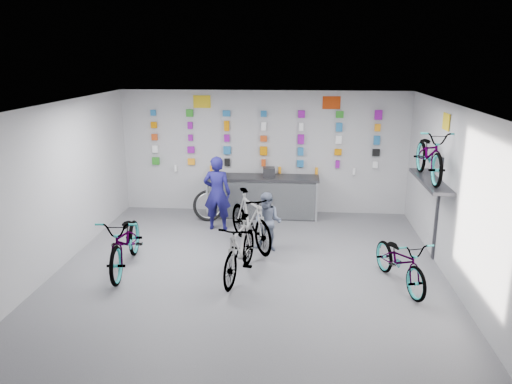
# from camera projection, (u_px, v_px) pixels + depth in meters

# --- Properties ---
(floor) EXTENTS (8.00, 8.00, 0.00)m
(floor) POSITION_uv_depth(u_px,v_px,m) (248.00, 279.00, 8.79)
(floor) COLOR #4D4D52
(floor) RESTS_ON ground
(ceiling) EXTENTS (8.00, 8.00, 0.00)m
(ceiling) POSITION_uv_depth(u_px,v_px,m) (247.00, 107.00, 7.99)
(ceiling) COLOR white
(ceiling) RESTS_ON wall_back
(wall_back) EXTENTS (7.00, 0.00, 7.00)m
(wall_back) POSITION_uv_depth(u_px,v_px,m) (264.00, 152.00, 12.23)
(wall_back) COLOR silver
(wall_back) RESTS_ON floor
(wall_front) EXTENTS (7.00, 0.00, 7.00)m
(wall_front) POSITION_uv_depth(u_px,v_px,m) (202.00, 317.00, 4.55)
(wall_front) COLOR silver
(wall_front) RESTS_ON floor
(wall_left) EXTENTS (0.00, 8.00, 8.00)m
(wall_left) POSITION_uv_depth(u_px,v_px,m) (47.00, 192.00, 8.68)
(wall_left) COLOR silver
(wall_left) RESTS_ON floor
(wall_right) EXTENTS (0.00, 8.00, 8.00)m
(wall_right) POSITION_uv_depth(u_px,v_px,m) (461.00, 202.00, 8.10)
(wall_right) COLOR silver
(wall_right) RESTS_ON floor
(counter) EXTENTS (2.70, 0.66, 1.00)m
(counter) POSITION_uv_depth(u_px,v_px,m) (262.00, 197.00, 12.06)
(counter) COLOR black
(counter) RESTS_ON floor
(merch_wall) EXTENTS (5.58, 0.08, 1.56)m
(merch_wall) POSITION_uv_depth(u_px,v_px,m) (267.00, 141.00, 12.08)
(merch_wall) COLOR #26851F
(merch_wall) RESTS_ON wall_back
(wall_bracket) EXTENTS (0.39, 1.90, 2.00)m
(wall_bracket) POSITION_uv_depth(u_px,v_px,m) (431.00, 185.00, 9.28)
(wall_bracket) COLOR #333338
(wall_bracket) RESTS_ON wall_right
(sign_left) EXTENTS (0.42, 0.02, 0.30)m
(sign_left) POSITION_uv_depth(u_px,v_px,m) (202.00, 102.00, 12.01)
(sign_left) COLOR gold
(sign_left) RESTS_ON wall_back
(sign_right) EXTENTS (0.42, 0.02, 0.30)m
(sign_right) POSITION_uv_depth(u_px,v_px,m) (331.00, 103.00, 11.76)
(sign_right) COLOR #B7340A
(sign_right) RESTS_ON wall_back
(sign_side) EXTENTS (0.02, 0.40, 0.30)m
(sign_side) POSITION_uv_depth(u_px,v_px,m) (446.00, 122.00, 8.95)
(sign_side) COLOR gold
(sign_side) RESTS_ON wall_right
(bike_left) EXTENTS (0.91, 2.10, 1.07)m
(bike_left) POSITION_uv_depth(u_px,v_px,m) (126.00, 241.00, 9.07)
(bike_left) COLOR gray
(bike_left) RESTS_ON floor
(bike_center) EXTENTS (0.81, 1.85, 1.07)m
(bike_center) POSITION_uv_depth(u_px,v_px,m) (240.00, 249.00, 8.72)
(bike_center) COLOR gray
(bike_center) RESTS_ON floor
(bike_right) EXTENTS (1.07, 1.81, 0.90)m
(bike_right) POSITION_uv_depth(u_px,v_px,m) (401.00, 261.00, 8.43)
(bike_right) COLOR gray
(bike_right) RESTS_ON floor
(bike_service) EXTENTS (1.43, 1.94, 1.15)m
(bike_service) POSITION_uv_depth(u_px,v_px,m) (250.00, 219.00, 10.15)
(bike_service) COLOR gray
(bike_service) RESTS_ON floor
(bike_wall) EXTENTS (0.63, 1.80, 0.95)m
(bike_wall) POSITION_uv_depth(u_px,v_px,m) (430.00, 154.00, 9.13)
(bike_wall) COLOR gray
(bike_wall) RESTS_ON wall_bracket
(clerk) EXTENTS (0.62, 0.42, 1.68)m
(clerk) POSITION_uv_depth(u_px,v_px,m) (217.00, 193.00, 11.08)
(clerk) COLOR #151253
(clerk) RESTS_ON floor
(customer) EXTENTS (0.67, 0.57, 1.20)m
(customer) POSITION_uv_depth(u_px,v_px,m) (268.00, 222.00, 9.92)
(customer) COLOR slate
(customer) RESTS_ON floor
(spare_wheel) EXTENTS (0.79, 0.43, 0.73)m
(spare_wheel) POSITION_uv_depth(u_px,v_px,m) (209.00, 206.00, 11.84)
(spare_wheel) COLOR black
(spare_wheel) RESTS_ON floor
(register) EXTENTS (0.31, 0.32, 0.22)m
(register) POSITION_uv_depth(u_px,v_px,m) (269.00, 172.00, 11.89)
(register) COLOR black
(register) RESTS_ON counter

